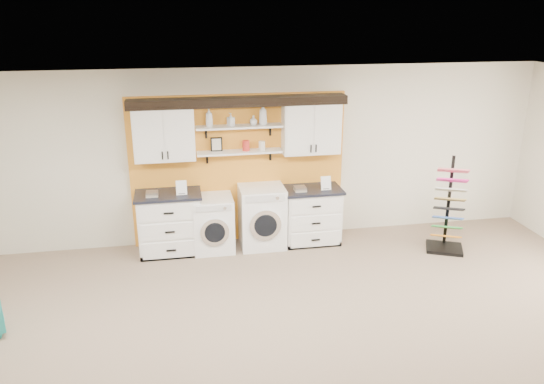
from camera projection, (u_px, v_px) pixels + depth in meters
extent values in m
plane|color=white|center=(295.00, 119.00, 4.25)|extent=(10.00, 10.00, 0.00)
plane|color=beige|center=(238.00, 157.00, 8.43)|extent=(10.00, 0.00, 10.00)
cube|color=orange|center=(239.00, 169.00, 8.46)|extent=(3.40, 0.07, 2.40)
cube|color=white|center=(164.00, 133.00, 7.89)|extent=(0.90, 0.34, 0.84)
cube|color=white|center=(148.00, 136.00, 7.69)|extent=(0.42, 0.01, 0.78)
cube|color=white|center=(179.00, 135.00, 7.77)|extent=(0.42, 0.01, 0.78)
cube|color=white|center=(311.00, 127.00, 8.28)|extent=(0.90, 0.34, 0.84)
cube|color=white|center=(300.00, 130.00, 8.08)|extent=(0.42, 0.01, 0.78)
cube|color=white|center=(328.00, 129.00, 8.15)|extent=(0.42, 0.01, 0.78)
cube|color=white|center=(240.00, 152.00, 8.20)|extent=(1.32, 0.28, 0.03)
cube|color=white|center=(239.00, 126.00, 8.07)|extent=(1.32, 0.28, 0.03)
cube|color=black|center=(238.00, 100.00, 7.96)|extent=(3.30, 0.40, 0.10)
cube|color=black|center=(240.00, 106.00, 7.80)|extent=(3.30, 0.04, 0.04)
cube|color=black|center=(216.00, 144.00, 8.15)|extent=(0.18, 0.02, 0.22)
cube|color=beige|center=(217.00, 144.00, 8.14)|extent=(0.14, 0.01, 0.18)
cylinder|color=red|center=(246.00, 146.00, 8.19)|extent=(0.11, 0.11, 0.16)
cylinder|color=silver|center=(262.00, 146.00, 8.23)|extent=(0.10, 0.10, 0.14)
cube|color=white|center=(170.00, 224.00, 8.22)|extent=(0.94, 0.60, 0.94)
cube|color=black|center=(172.00, 257.00, 8.11)|extent=(0.94, 0.06, 0.07)
cube|color=black|center=(168.00, 194.00, 8.06)|extent=(1.00, 0.66, 0.04)
cube|color=white|center=(169.00, 213.00, 7.84)|extent=(0.86, 0.02, 0.26)
cube|color=white|center=(170.00, 232.00, 7.94)|extent=(0.86, 0.02, 0.26)
cube|color=white|center=(171.00, 250.00, 8.04)|extent=(0.86, 0.02, 0.26)
cube|color=white|center=(311.00, 216.00, 8.61)|extent=(0.88, 0.60, 0.88)
cube|color=black|center=(315.00, 245.00, 8.50)|extent=(0.88, 0.06, 0.07)
cube|color=black|center=(312.00, 189.00, 8.46)|extent=(0.94, 0.66, 0.04)
cube|color=white|center=(316.00, 206.00, 8.24)|extent=(0.80, 0.02, 0.24)
cube|color=white|center=(316.00, 223.00, 8.33)|extent=(0.80, 0.02, 0.24)
cube|color=white|center=(315.00, 239.00, 8.42)|extent=(0.80, 0.02, 0.24)
cube|color=white|center=(213.00, 223.00, 8.35)|extent=(0.62, 0.66, 0.87)
cube|color=silver|center=(214.00, 208.00, 7.91)|extent=(0.53, 0.02, 0.09)
cylinder|color=silver|center=(215.00, 232.00, 8.04)|extent=(0.44, 0.05, 0.44)
cylinder|color=black|center=(215.00, 233.00, 8.02)|extent=(0.31, 0.03, 0.31)
cube|color=white|center=(262.00, 216.00, 8.46)|extent=(0.71, 0.66, 0.99)
cube|color=silver|center=(265.00, 199.00, 8.01)|extent=(0.60, 0.02, 0.10)
cylinder|color=silver|center=(265.00, 225.00, 8.15)|extent=(0.50, 0.05, 0.50)
cylinder|color=black|center=(266.00, 226.00, 8.13)|extent=(0.35, 0.03, 0.35)
cube|color=black|center=(444.00, 248.00, 8.42)|extent=(0.69, 0.64, 0.05)
cube|color=black|center=(449.00, 201.00, 8.32)|extent=(0.06, 0.06, 1.46)
cube|color=orange|center=(445.00, 236.00, 8.37)|extent=(0.52, 0.42, 0.13)
cube|color=green|center=(447.00, 227.00, 8.32)|extent=(0.52, 0.42, 0.13)
cube|color=blue|center=(448.00, 218.00, 8.27)|extent=(0.52, 0.42, 0.13)
cube|color=black|center=(449.00, 209.00, 8.22)|extent=(0.52, 0.42, 0.13)
cube|color=#A88A46|center=(450.00, 199.00, 8.17)|extent=(0.52, 0.42, 0.13)
cube|color=silver|center=(451.00, 190.00, 8.12)|extent=(0.52, 0.42, 0.13)
cube|color=#F01C8F|center=(452.00, 180.00, 8.06)|extent=(0.52, 0.42, 0.13)
cube|color=#EE6A79|center=(453.00, 170.00, 8.01)|extent=(0.52, 0.42, 0.13)
imported|color=silver|center=(209.00, 117.00, 7.94)|extent=(0.14, 0.14, 0.29)
imported|color=silver|center=(231.00, 119.00, 8.01)|extent=(0.12, 0.12, 0.20)
imported|color=silver|center=(253.00, 120.00, 8.08)|extent=(0.16, 0.16, 0.15)
imported|color=silver|center=(263.00, 114.00, 8.07)|extent=(0.17, 0.17, 0.32)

